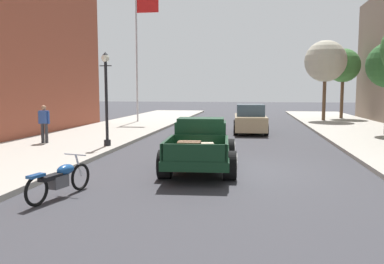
# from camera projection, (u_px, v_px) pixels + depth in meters

# --- Properties ---
(ground_plane) EXTENTS (140.00, 140.00, 0.00)m
(ground_plane) POSITION_uv_depth(u_px,v_px,m) (222.00, 169.00, 12.29)
(ground_plane) COLOR #333338
(sidewalk_left) EXTENTS (5.50, 64.00, 0.15)m
(sidewalk_left) POSITION_uv_depth(u_px,v_px,m) (10.00, 160.00, 13.38)
(sidewalk_left) COLOR #9E998E
(sidewalk_left) RESTS_ON ground
(hotrod_truck_dark_green) EXTENTS (2.39, 5.02, 1.58)m
(hotrod_truck_dark_green) POSITION_uv_depth(u_px,v_px,m) (201.00, 144.00, 12.34)
(hotrod_truck_dark_green) COLOR black
(hotrod_truck_dark_green) RESTS_ON ground
(motorcycle_parked) EXTENTS (0.73, 2.08, 0.93)m
(motorcycle_parked) POSITION_uv_depth(u_px,v_px,m) (60.00, 179.00, 8.92)
(motorcycle_parked) COLOR black
(motorcycle_parked) RESTS_ON ground
(car_background_tan) EXTENTS (2.02, 4.38, 1.65)m
(car_background_tan) POSITION_uv_depth(u_px,v_px,m) (250.00, 120.00, 22.45)
(car_background_tan) COLOR tan
(car_background_tan) RESTS_ON ground
(pedestrian_sidewalk_left) EXTENTS (0.53, 0.22, 1.65)m
(pedestrian_sidewalk_left) POSITION_uv_depth(u_px,v_px,m) (44.00, 122.00, 17.04)
(pedestrian_sidewalk_left) COLOR #333338
(pedestrian_sidewalk_left) RESTS_ON sidewalk_left
(street_lamp_near) EXTENTS (0.50, 0.32, 3.85)m
(street_lamp_near) POSITION_uv_depth(u_px,v_px,m) (106.00, 92.00, 16.10)
(street_lamp_near) COLOR black
(street_lamp_near) RESTS_ON sidewalk_left
(flagpole) EXTENTS (1.74, 0.16, 9.16)m
(flagpole) POSITION_uv_depth(u_px,v_px,m) (140.00, 44.00, 28.48)
(flagpole) COLOR #B2B2B7
(flagpole) RESTS_ON sidewalk_left
(street_tree_third) EXTENTS (3.12, 3.12, 6.05)m
(street_tree_third) POSITION_uv_depth(u_px,v_px,m) (325.00, 61.00, 29.63)
(street_tree_third) COLOR brown
(street_tree_third) RESTS_ON sidewalk_right
(street_tree_farthest) EXTENTS (2.72, 2.72, 5.66)m
(street_tree_farthest) POSITION_uv_depth(u_px,v_px,m) (343.00, 66.00, 31.82)
(street_tree_farthest) COLOR brown
(street_tree_farthest) RESTS_ON sidewalk_right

